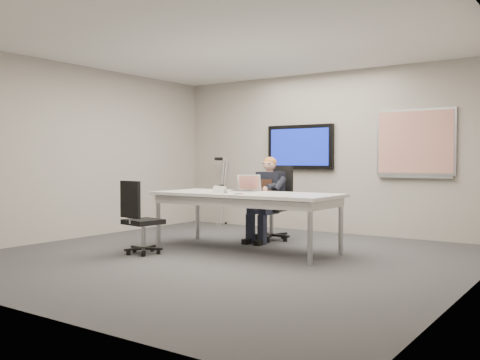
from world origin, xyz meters
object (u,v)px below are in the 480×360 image
Objects in this scene: office_chair_far at (273,217)px; laptop at (246,187)px; office_chair_near at (141,231)px; seated_person at (265,208)px; conference_table at (246,199)px.

office_chair_far is 2.84× the size of laptop.
seated_person is (0.78, 1.87, 0.22)m from office_chair_near.
seated_person is (0.00, -0.26, 0.16)m from office_chair_far.
office_chair_near is at bearing -112.71° from seated_person.
office_chair_near is 0.75× the size of seated_person.
seated_person is at bearing 77.73° from laptop.
laptop is at bearing -86.64° from office_chair_far.
office_chair_near is at bearing -110.25° from office_chair_far.
conference_table is 1.50m from office_chair_near.
office_chair_far is 0.99m from laptop.
conference_table is 2.01× the size of seated_person.
conference_table is 1.15m from office_chair_far.
laptop is at bearing -85.07° from seated_person.
office_chair_far reaches higher than conference_table.
seated_person reaches higher than office_chair_far.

